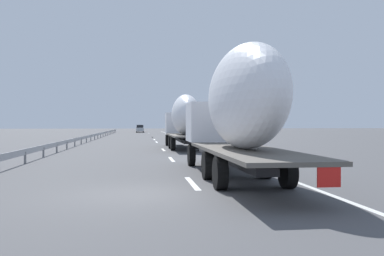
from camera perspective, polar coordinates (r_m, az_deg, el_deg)
ground_plane at (r=52.20m, az=-7.13°, el=-1.69°), size 260.00×260.00×0.00m
lane_stripe_0 at (r=14.42m, az=0.02°, el=-7.64°), size 3.20×0.20×0.01m
lane_stripe_1 at (r=24.01m, az=-2.86°, el=-4.35°), size 3.20×0.20×0.01m
lane_stripe_2 at (r=32.77m, az=-4.00°, el=-3.03°), size 3.20×0.20×0.01m
lane_stripe_3 at (r=46.68m, az=-4.93°, el=-1.95°), size 3.20×0.20×0.01m
lane_stripe_4 at (r=54.20m, az=-5.23°, el=-1.60°), size 3.20×0.20×0.01m
lane_stripe_5 at (r=63.33m, az=-5.50°, el=-1.28°), size 3.20×0.20×0.01m
lane_stripe_6 at (r=63.42m, az=-5.50°, el=-1.28°), size 3.20×0.20×0.01m
lane_stripe_7 at (r=91.04m, az=-5.99°, el=-0.72°), size 3.20×0.20×0.01m
edge_line_right at (r=57.46m, az=-1.64°, el=-1.47°), size 110.00×0.20×0.01m
truck_lead at (r=34.24m, az=-1.12°, el=1.28°), size 12.72×2.55×4.41m
truck_trailing at (r=15.45m, az=6.27°, el=2.81°), size 13.78×2.55×4.79m
car_red_compact at (r=106.37m, az=-7.23°, el=-0.04°), size 4.18×1.84×1.80m
car_silver_hatch at (r=98.12m, az=-7.21°, el=-0.10°), size 4.66×1.78×1.76m
road_sign at (r=59.33m, az=-0.65°, el=0.90°), size 0.10×0.90×3.47m
tree_0 at (r=94.69m, az=-1.03°, el=1.98°), size 3.11×3.11×7.15m
tree_1 at (r=79.04m, az=1.80°, el=1.89°), size 3.96×3.96×5.79m
tree_2 at (r=97.36m, az=0.69°, el=1.57°), size 2.92×2.92×6.19m
tree_3 at (r=98.71m, az=0.24°, el=1.49°), size 3.07×3.07×5.94m
tree_4 at (r=102.82m, az=-0.59°, el=1.30°), size 3.55×3.55×5.36m
tree_5 at (r=55.59m, az=3.10°, el=2.52°), size 3.07×3.07×6.45m
guardrail_median at (r=55.51m, az=-13.34°, el=-0.97°), size 94.00×0.10×0.76m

